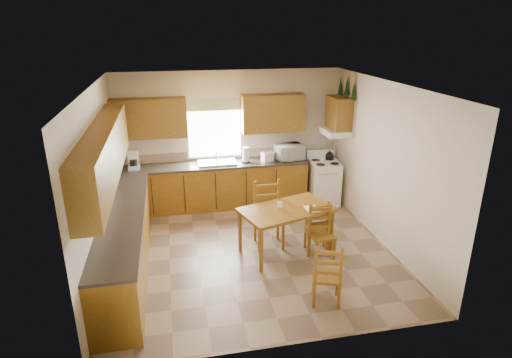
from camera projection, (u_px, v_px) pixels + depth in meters
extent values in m
plane|color=#826B55|center=(251.00, 251.00, 7.07)|extent=(4.50, 4.50, 0.00)
plane|color=brown|center=(250.00, 86.00, 6.15)|extent=(4.50, 4.50, 0.00)
plane|color=beige|center=(98.00, 185.00, 6.18)|extent=(4.50, 4.50, 0.00)
plane|color=beige|center=(384.00, 165.00, 7.04)|extent=(4.50, 4.50, 0.00)
plane|color=beige|center=(229.00, 138.00, 8.68)|extent=(4.50, 4.50, 0.00)
plane|color=beige|center=(291.00, 243.00, 4.54)|extent=(4.50, 4.50, 0.00)
cube|color=brown|center=(214.00, 186.00, 8.64)|extent=(3.75, 0.60, 0.88)
cube|color=brown|center=(125.00, 243.00, 6.41)|extent=(0.60, 3.60, 0.88)
cube|color=#39322C|center=(213.00, 165.00, 8.49)|extent=(3.75, 0.63, 0.04)
cube|color=#39322C|center=(122.00, 215.00, 6.26)|extent=(0.63, 3.60, 0.04)
cube|color=#89705C|center=(212.00, 155.00, 8.72)|extent=(3.75, 0.01, 0.18)
cube|color=brown|center=(149.00, 118.00, 8.06)|extent=(1.41, 0.33, 0.75)
cube|color=brown|center=(273.00, 113.00, 8.52)|extent=(1.25, 0.33, 0.75)
cube|color=brown|center=(104.00, 153.00, 5.90)|extent=(0.33, 3.60, 0.75)
cube|color=brown|center=(339.00, 113.00, 8.33)|extent=(0.33, 0.62, 0.62)
cube|color=white|center=(335.00, 132.00, 8.45)|extent=(0.44, 0.62, 0.12)
cube|color=white|center=(214.00, 129.00, 8.53)|extent=(1.13, 0.02, 1.18)
cube|color=white|center=(215.00, 129.00, 8.52)|extent=(1.05, 0.01, 1.10)
cube|color=#59733F|center=(214.00, 105.00, 8.33)|extent=(1.19, 0.01, 0.24)
cube|color=silver|center=(217.00, 163.00, 8.49)|extent=(0.75, 0.45, 0.04)
cone|color=#123215|center=(354.00, 90.00, 7.90)|extent=(0.22, 0.22, 0.36)
cone|color=#123215|center=(347.00, 86.00, 8.18)|extent=(0.22, 0.22, 0.36)
cone|color=#123215|center=(340.00, 85.00, 8.49)|extent=(0.22, 0.22, 0.36)
cube|color=white|center=(324.00, 183.00, 8.85)|extent=(0.64, 0.66, 0.87)
cube|color=white|center=(133.00, 159.00, 8.11)|extent=(0.25, 0.29, 0.38)
cylinder|color=white|center=(246.00, 155.00, 8.52)|extent=(0.17, 0.17, 0.31)
cube|color=white|center=(267.00, 157.00, 8.62)|extent=(0.27, 0.22, 0.19)
imported|color=white|center=(289.00, 152.00, 8.70)|extent=(0.58, 0.47, 0.31)
cube|color=brown|center=(286.00, 230.00, 6.94)|extent=(1.61, 1.21, 0.77)
cube|color=brown|center=(327.00, 272.00, 5.65)|extent=(0.47, 0.46, 0.90)
cube|color=brown|center=(317.00, 227.00, 6.91)|extent=(0.42, 0.41, 0.90)
cube|color=brown|center=(269.00, 216.00, 7.07)|extent=(0.47, 0.45, 1.09)
cube|color=brown|center=(322.00, 232.00, 6.76)|extent=(0.40, 0.38, 0.87)
cube|color=white|center=(312.00, 209.00, 6.79)|extent=(0.21, 0.28, 0.00)
cube|color=white|center=(280.00, 205.00, 6.81)|extent=(0.08, 0.05, 0.11)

